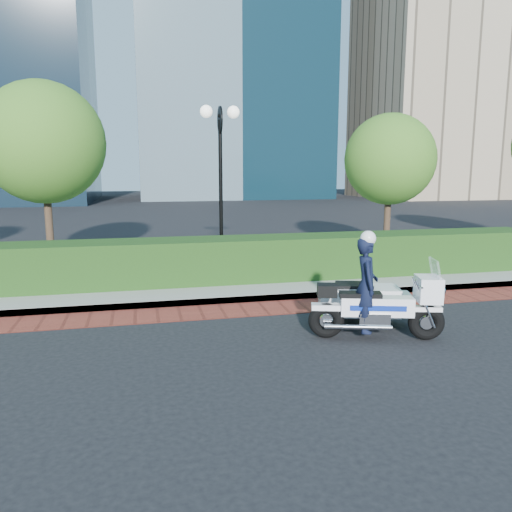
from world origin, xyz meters
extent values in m
plane|color=black|center=(0.00, 0.00, 0.00)|extent=(120.00, 120.00, 0.00)
cube|color=maroon|center=(0.00, 1.50, 0.01)|extent=(60.00, 1.00, 0.01)
cube|color=gray|center=(0.00, 6.00, 0.07)|extent=(60.00, 8.00, 0.15)
cube|color=#1C3311|center=(0.00, 3.60, 0.65)|extent=(18.00, 1.20, 1.00)
cylinder|color=black|center=(1.00, 5.20, 0.30)|extent=(0.30, 0.30, 0.30)
cylinder|color=black|center=(1.00, 5.20, 2.15)|extent=(0.10, 0.10, 3.70)
cylinder|color=black|center=(1.00, 5.20, 4.00)|extent=(0.04, 0.70, 0.70)
sphere|color=white|center=(0.65, 5.20, 4.20)|extent=(0.32, 0.32, 0.32)
sphere|color=white|center=(1.35, 5.20, 4.20)|extent=(0.32, 0.32, 0.32)
cylinder|color=#332319|center=(-3.50, 6.50, 1.23)|extent=(0.20, 0.20, 2.17)
sphere|color=#386A1A|center=(-3.50, 6.50, 3.44)|extent=(3.20, 3.20, 3.20)
cylinder|color=#332319|center=(6.50, 6.50, 1.11)|extent=(0.20, 0.20, 1.92)
sphere|color=#386A1A|center=(6.50, 6.50, 3.05)|extent=(2.80, 2.80, 2.80)
cube|color=gray|center=(28.00, 38.00, 14.00)|extent=(14.00, 12.00, 28.00)
torus|color=black|center=(1.83, -0.43, 0.30)|extent=(0.62, 0.34, 0.59)
torus|color=black|center=(3.37, -0.89, 0.30)|extent=(0.62, 0.34, 0.59)
cube|color=white|center=(2.60, -0.66, 0.56)|extent=(1.20, 0.61, 0.30)
cube|color=silver|center=(2.56, -0.65, 0.34)|extent=(0.57, 0.48, 0.25)
cube|color=white|center=(3.37, -0.89, 0.85)|extent=(0.48, 0.57, 0.40)
cube|color=silver|center=(3.46, -0.92, 1.16)|extent=(0.23, 0.46, 0.36)
cube|color=black|center=(2.34, -0.59, 0.73)|extent=(0.72, 0.45, 0.09)
cube|color=black|center=(1.83, -0.43, 0.81)|extent=(0.38, 0.36, 0.20)
cube|color=white|center=(2.65, 0.12, 0.45)|extent=(1.51, 1.00, 0.49)
cube|color=black|center=(2.56, 0.14, 0.72)|extent=(0.73, 0.61, 0.07)
torus|color=black|center=(2.68, 0.56, 0.22)|extent=(0.47, 0.27, 0.45)
imported|color=black|center=(2.43, -0.61, 0.91)|extent=(0.52, 0.65, 1.55)
sphere|color=white|center=(2.43, -0.61, 1.66)|extent=(0.25, 0.25, 0.25)
camera|label=1|loc=(-1.08, -7.85, 2.74)|focal=35.00mm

